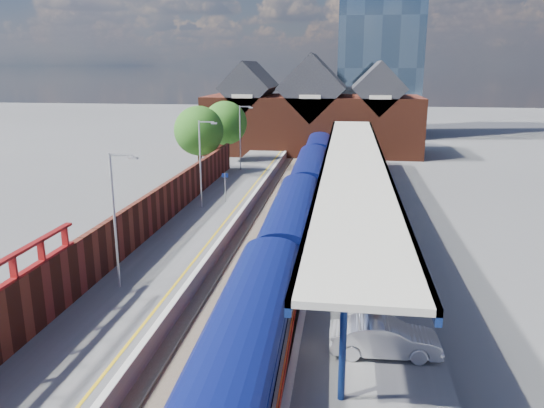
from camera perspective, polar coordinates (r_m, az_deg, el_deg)
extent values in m
plane|color=#5B5B5E|center=(49.87, 2.15, 0.59)|extent=(240.00, 240.00, 0.00)
cube|color=#473D33|center=(40.30, 0.69, -2.79)|extent=(6.00, 76.00, 0.06)
cube|color=slate|center=(40.60, -2.42, -2.54)|extent=(0.07, 76.00, 0.14)
cube|color=slate|center=(40.37, -0.41, -2.62)|extent=(0.07, 76.00, 0.14)
cube|color=slate|center=(40.18, 1.79, -2.71)|extent=(0.07, 76.00, 0.14)
cube|color=slate|center=(40.06, 3.84, -2.79)|extent=(0.07, 76.00, 0.14)
cube|color=#565659|center=(41.19, -6.92, -1.83)|extent=(5.00, 76.00, 1.00)
cube|color=#565659|center=(39.88, 9.28, -2.47)|extent=(6.00, 76.00, 1.00)
cube|color=silver|center=(40.52, -3.73, -1.26)|extent=(0.30, 76.00, 0.05)
cube|color=silver|center=(39.75, 5.20, -1.60)|extent=(0.30, 76.00, 0.05)
cube|color=yellow|center=(40.64, -4.56, -1.25)|extent=(0.14, 76.00, 0.01)
cube|color=#0C1454|center=(20.47, -2.65, -15.28)|extent=(3.17, 16.06, 2.50)
cube|color=#0C1454|center=(19.88, -2.69, -12.15)|extent=(3.17, 16.06, 0.60)
cube|color=#0C1454|center=(35.68, 2.24, -1.99)|extent=(3.17, 16.06, 2.50)
cube|color=#0C1454|center=(35.34, 2.26, -0.04)|extent=(3.17, 16.06, 0.60)
cube|color=#0C1454|center=(51.75, 4.11, 3.23)|extent=(3.17, 16.06, 2.50)
cube|color=#0C1454|center=(51.52, 4.14, 4.60)|extent=(3.17, 16.06, 0.60)
cube|color=#0C1454|center=(68.07, 5.10, 5.97)|extent=(3.17, 16.06, 2.50)
cube|color=#0C1454|center=(67.90, 5.12, 7.01)|extent=(3.17, 16.06, 0.60)
cube|color=black|center=(43.69, 1.50, 1.74)|extent=(0.04, 60.54, 0.70)
cube|color=#F14D0F|center=(43.88, 1.48, 0.72)|extent=(0.03, 55.27, 0.30)
cube|color=red|center=(43.94, 1.47, 0.41)|extent=(0.03, 55.27, 0.30)
cube|color=black|center=(73.85, 5.30, 5.39)|extent=(2.00, 2.40, 0.60)
cylinder|color=navy|center=(18.48, 7.63, -14.66)|extent=(0.24, 0.24, 4.20)
cylinder|color=navy|center=(22.98, 7.76, -8.57)|extent=(0.24, 0.24, 4.20)
cylinder|color=navy|center=(27.64, 7.85, -4.51)|extent=(0.24, 0.24, 4.20)
cylinder|color=navy|center=(32.41, 7.91, -1.63)|extent=(0.24, 0.24, 4.20)
cylinder|color=navy|center=(37.24, 7.96, 0.51)|extent=(0.24, 0.24, 4.20)
cylinder|color=navy|center=(42.11, 7.99, 2.15)|extent=(0.24, 0.24, 4.20)
cylinder|color=navy|center=(47.01, 8.02, 3.46)|extent=(0.24, 0.24, 4.20)
cylinder|color=navy|center=(51.92, 8.04, 4.51)|extent=(0.24, 0.24, 4.20)
cylinder|color=navy|center=(56.85, 8.06, 5.39)|extent=(0.24, 0.24, 4.20)
cylinder|color=navy|center=(61.80, 8.08, 6.12)|extent=(0.24, 0.24, 4.20)
cube|color=beige|center=(40.71, 8.81, 4.92)|extent=(4.50, 52.00, 0.25)
cube|color=navy|center=(40.75, 5.77, 4.82)|extent=(0.20, 52.00, 0.55)
cube|color=navy|center=(40.82, 11.82, 4.60)|extent=(0.20, 52.00, 0.55)
cylinder|color=#A5A8AA|center=(27.74, -16.56, -1.89)|extent=(0.12, 0.12, 7.00)
cube|color=#A5A8AA|center=(26.76, -15.91, 5.05)|extent=(1.20, 0.08, 0.08)
cube|color=#A5A8AA|center=(26.54, -14.70, 4.83)|extent=(0.45, 0.18, 0.12)
cylinder|color=#A5A8AA|center=(42.40, -7.71, 4.18)|extent=(0.12, 0.12, 7.00)
cube|color=#A5A8AA|center=(41.77, -7.07, 8.76)|extent=(1.20, 0.08, 0.08)
cube|color=#A5A8AA|center=(41.63, -6.26, 8.62)|extent=(0.45, 0.18, 0.12)
cylinder|color=#A5A8AA|center=(57.78, -3.45, 7.06)|extent=(0.12, 0.12, 7.00)
cube|color=#A5A8AA|center=(57.31, -2.90, 10.42)|extent=(1.20, 0.08, 0.08)
cube|color=#A5A8AA|center=(57.21, -2.30, 10.32)|extent=(0.45, 0.18, 0.12)
cylinder|color=#A5A8AA|center=(44.39, -5.06, 1.76)|extent=(0.08, 0.08, 2.50)
cube|color=#0C194C|center=(44.16, -5.09, 3.09)|extent=(0.55, 0.06, 0.35)
cube|color=#582517|center=(35.99, -13.46, -1.41)|extent=(0.35, 50.00, 2.80)
cube|color=maroon|center=(23.62, -26.07, -6.21)|extent=(0.30, 0.12, 1.00)
cube|color=maroon|center=(25.19, -23.58, -4.68)|extent=(0.30, 0.12, 1.00)
cube|color=maroon|center=(26.82, -21.39, -3.32)|extent=(0.30, 0.12, 1.00)
cube|color=#582517|center=(76.72, 4.36, 8.54)|extent=(30.00, 12.00, 8.00)
cube|color=#232328|center=(77.44, -2.38, 12.48)|extent=(7.13, 12.00, 7.13)
cube|color=#232328|center=(76.35, 4.44, 12.42)|extent=(9.16, 12.00, 9.16)
cube|color=#232328|center=(76.30, 11.35, 12.19)|extent=(7.13, 12.00, 7.13)
cube|color=beige|center=(71.55, -3.26, 11.49)|extent=(2.80, 0.15, 0.50)
cube|color=beige|center=(70.36, 4.10, 11.43)|extent=(2.80, 0.15, 0.50)
cube|color=beige|center=(70.32, 11.58, 11.17)|extent=(2.80, 0.15, 0.50)
cube|color=#47617A|center=(98.59, 11.59, 18.96)|extent=(14.00, 14.00, 40.00)
cylinder|color=#382314|center=(57.18, -7.75, 4.33)|extent=(0.44, 0.44, 4.00)
sphere|color=#175316|center=(56.66, -7.87, 7.82)|extent=(5.20, 5.20, 5.20)
sphere|color=#175316|center=(56.06, -7.19, 7.04)|extent=(3.20, 3.20, 3.20)
cylinder|color=#382314|center=(64.57, -4.98, 5.59)|extent=(0.44, 0.44, 4.00)
sphere|color=#175316|center=(64.12, -5.05, 8.68)|extent=(5.20, 5.20, 5.20)
sphere|color=#175316|center=(63.53, -4.43, 8.00)|extent=(3.20, 3.20, 3.20)
imported|color=#BBBBC0|center=(22.00, 12.02, -13.89)|extent=(4.39, 1.69, 1.43)
imported|color=black|center=(33.79, 11.57, -3.84)|extent=(4.14, 2.45, 1.13)
imported|color=navy|center=(43.40, 10.47, 0.30)|extent=(4.03, 2.21, 1.07)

